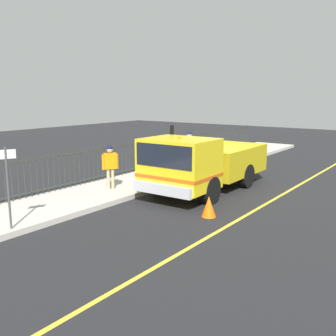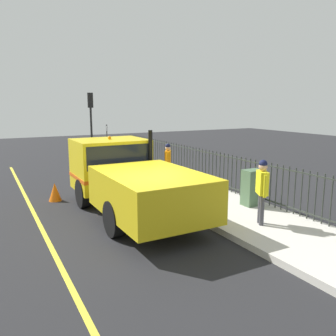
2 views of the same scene
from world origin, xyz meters
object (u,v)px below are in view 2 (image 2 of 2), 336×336
(pedestrian_distant, at_px, (262,185))
(street_sign, at_px, (107,141))
(work_truck, at_px, (126,175))
(traffic_light_near, at_px, (91,112))
(traffic_cone, at_px, (55,192))
(utility_cabinet, at_px, (253,187))
(worker_standing, at_px, (168,160))

(pedestrian_distant, relative_size, street_sign, 0.81)
(work_truck, bearing_deg, pedestrian_distant, -51.74)
(traffic_light_near, bearing_deg, pedestrian_distant, 102.28)
(work_truck, height_order, traffic_light_near, traffic_light_near)
(work_truck, xyz_separation_m, traffic_cone, (-1.78, 2.43, -0.89))
(traffic_cone, distance_m, street_sign, 5.80)
(street_sign, bearing_deg, traffic_light_near, 88.18)
(traffic_light_near, bearing_deg, work_truck, 88.57)
(pedestrian_distant, xyz_separation_m, traffic_light_near, (-0.84, 13.29, 1.65))
(utility_cabinet, height_order, traffic_cone, utility_cabinet)
(pedestrian_distant, relative_size, traffic_light_near, 0.46)
(work_truck, relative_size, pedestrian_distant, 3.48)
(traffic_light_near, height_order, street_sign, traffic_light_near)
(traffic_light_near, bearing_deg, worker_standing, 104.84)
(traffic_light_near, height_order, utility_cabinet, traffic_light_near)
(work_truck, relative_size, traffic_cone, 9.63)
(utility_cabinet, distance_m, traffic_cone, 6.88)
(pedestrian_distant, bearing_deg, street_sign, 33.52)
(pedestrian_distant, distance_m, street_sign, 10.22)
(pedestrian_distant, relative_size, utility_cabinet, 1.54)
(work_truck, distance_m, traffic_cone, 3.14)
(worker_standing, xyz_separation_m, traffic_cone, (-4.42, 0.28, -0.88))
(worker_standing, bearing_deg, street_sign, -136.15)
(work_truck, height_order, street_sign, work_truck)
(traffic_cone, xyz_separation_m, street_sign, (3.47, 4.49, 1.24))
(traffic_cone, bearing_deg, worker_standing, -3.63)
(pedestrian_distant, bearing_deg, traffic_cone, 66.04)
(worker_standing, distance_m, traffic_cone, 4.52)
(traffic_cone, bearing_deg, traffic_light_near, 64.91)
(street_sign, bearing_deg, work_truck, -103.70)
(utility_cabinet, bearing_deg, traffic_cone, 142.60)
(work_truck, bearing_deg, street_sign, 75.60)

